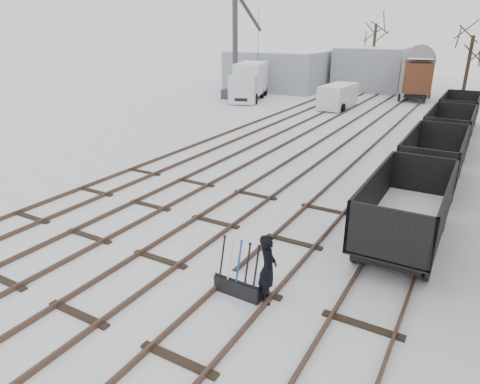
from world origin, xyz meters
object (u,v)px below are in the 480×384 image
Objects in this scene: freight_wagon_a at (405,220)px; crane at (236,70)px; worker at (268,269)px; panel_van at (338,96)px; ground_frame at (239,284)px; lorry at (249,81)px; box_van_wagon at (418,75)px.

crane is at bearing 130.25° from freight_wagon_a.
worker is 0.39× the size of panel_van.
ground_frame is 0.19× the size of lorry.
worker reaches higher than ground_frame.
box_van_wagon is at bearing 27.65° from crane.
panel_van is at bearing 104.78° from ground_frame.
lorry is 0.75× the size of crane.
lorry reaches higher than ground_frame.
lorry is at bearing 9.76° from worker.
box_van_wagon is 0.71× the size of lorry.
panel_van is 0.46× the size of crane.
crane is at bearing 179.42° from panel_van.
crane is (-17.34, 28.05, 1.76)m from worker.
panel_van is at bearing -5.44° from worker.
ground_frame is 0.99m from worker.
box_van_wagon reaches higher than freight_wagon_a.
box_van_wagon is 15.72m from lorry.
ground_frame is 28.17m from panel_van.
freight_wagon_a reaches higher than ground_frame.
lorry is 1.76m from crane.
crane reaches higher than panel_van.
ground_frame is at bearing 77.69° from worker.
crane is (-16.59, 28.15, 2.40)m from ground_frame.
lorry is 8.87m from panel_van.
lorry reaches higher than panel_van.
worker is 0.34× the size of box_van_wagon.
panel_van is (-4.86, -8.24, -1.21)m from box_van_wagon.
panel_van reaches higher than ground_frame.
box_van_wagon is (-4.55, 30.82, 1.39)m from freight_wagon_a.
ground_frame is 0.27× the size of box_van_wagon.
freight_wagon_a is (3.11, 4.87, 0.58)m from ground_frame.
crane is at bearing -162.81° from box_van_wagon.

